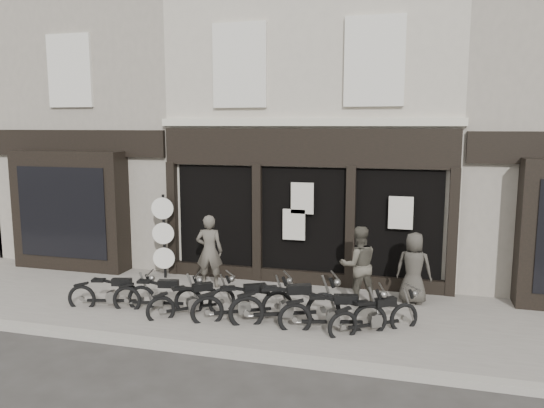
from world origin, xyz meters
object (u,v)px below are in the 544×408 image
(man_centre, at_px, (358,265))
(man_right, at_px, (414,268))
(motorcycle_2, at_px, (193,303))
(motorcycle_4, at_px, (287,308))
(motorcycle_3, at_px, (244,306))
(motorcycle_5, at_px, (334,316))
(motorcycle_0, at_px, (113,296))
(advert_sign_post, at_px, (164,240))
(man_left, at_px, (209,251))
(motorcycle_6, at_px, (375,319))
(motorcycle_1, at_px, (159,298))

(man_centre, xyz_separation_m, man_right, (1.16, 0.34, -0.07))
(motorcycle_2, xyz_separation_m, motorcycle_4, (1.97, 0.05, 0.06))
(motorcycle_2, bearing_deg, man_right, -16.05)
(motorcycle_3, xyz_separation_m, man_centre, (2.10, 1.58, 0.58))
(motorcycle_5, bearing_deg, motorcycle_3, 162.69)
(motorcycle_0, height_order, motorcycle_2, same)
(motorcycle_2, distance_m, advert_sign_post, 2.94)
(motorcycle_5, height_order, man_centre, man_centre)
(man_left, distance_m, man_centre, 3.59)
(motorcycle_3, relative_size, motorcycle_5, 0.94)
(motorcycle_5, relative_size, man_right, 1.29)
(motorcycle_0, bearing_deg, motorcycle_6, -12.61)
(man_centre, distance_m, advert_sign_post, 5.00)
(motorcycle_1, height_order, man_right, man_right)
(man_centre, bearing_deg, motorcycle_0, -3.91)
(motorcycle_0, xyz_separation_m, man_left, (1.45, 1.92, 0.64))
(motorcycle_1, bearing_deg, man_left, 66.63)
(motorcycle_3, xyz_separation_m, man_right, (3.26, 1.91, 0.51))
(motorcycle_5, distance_m, man_centre, 1.81)
(motorcycle_3, height_order, motorcycle_4, motorcycle_4)
(man_left, height_order, man_right, man_left)
(motorcycle_3, distance_m, man_centre, 2.69)
(motorcycle_6, xyz_separation_m, man_centre, (-0.50, 1.54, 0.61))
(motorcycle_4, relative_size, man_centre, 1.23)
(motorcycle_2, height_order, motorcycle_6, motorcycle_6)
(motorcycle_1, bearing_deg, motorcycle_6, -10.25)
(motorcycle_5, height_order, man_right, man_right)
(motorcycle_0, xyz_separation_m, man_right, (6.19, 1.99, 0.55))
(motorcycle_0, height_order, man_centre, man_centre)
(man_centre, bearing_deg, motorcycle_3, 14.77)
(motorcycle_0, relative_size, motorcycle_1, 0.96)
(motorcycle_0, distance_m, motorcycle_5, 4.76)
(man_left, bearing_deg, motorcycle_3, 118.98)
(motorcycle_5, distance_m, man_left, 3.88)
(motorcycle_1, relative_size, man_left, 1.11)
(man_left, distance_m, man_right, 4.74)
(man_left, xyz_separation_m, man_right, (4.74, 0.08, -0.09))
(motorcycle_2, height_order, motorcycle_3, motorcycle_3)
(motorcycle_2, xyz_separation_m, advert_sign_post, (-1.77, 2.23, 0.74))
(motorcycle_0, relative_size, man_left, 1.06)
(man_left, bearing_deg, motorcycle_4, 132.58)
(advert_sign_post, bearing_deg, man_left, -31.48)
(motorcycle_3, relative_size, motorcycle_6, 1.14)
(motorcycle_5, bearing_deg, motorcycle_0, 165.81)
(motorcycle_0, xyz_separation_m, motorcycle_6, (5.53, 0.12, 0.00))
(motorcycle_4, distance_m, motorcycle_6, 1.72)
(motorcycle_0, height_order, motorcycle_4, motorcycle_4)
(motorcycle_0, relative_size, man_right, 1.19)
(motorcycle_2, distance_m, man_centre, 3.62)
(advert_sign_post, bearing_deg, motorcycle_1, -82.58)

